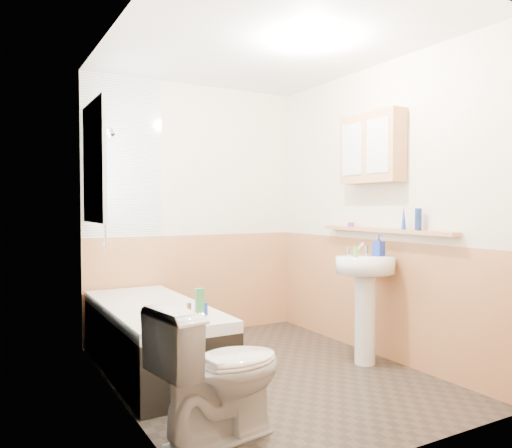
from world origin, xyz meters
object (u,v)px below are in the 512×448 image
object	(u,v)px
medicine_cabinet	(371,148)
toilet	(220,372)
bathtub	(153,336)
sink	(365,287)
pine_shelf	(383,230)

from	to	relation	value
medicine_cabinet	toilet	bearing A→B (deg)	-157.17
bathtub	sink	world-z (taller)	sink
toilet	sink	size ratio (longest dim) A/B	0.77
toilet	sink	distance (m)	1.73
sink	medicine_cabinet	bearing A→B (deg)	41.44
toilet	sink	xyz separation A→B (m)	(1.60, 0.62, 0.26)
sink	pine_shelf	world-z (taller)	pine_shelf
bathtub	medicine_cabinet	size ratio (longest dim) A/B	2.63
bathtub	toilet	distance (m)	1.30
pine_shelf	medicine_cabinet	xyz separation A→B (m)	(-0.03, 0.12, 0.69)
bathtub	pine_shelf	xyz separation A→B (m)	(1.77, -0.67, 0.81)
sink	pine_shelf	xyz separation A→B (m)	(0.20, 0.01, 0.46)
toilet	medicine_cabinet	distance (m)	2.38
toilet	pine_shelf	distance (m)	2.04
pine_shelf	medicine_cabinet	world-z (taller)	medicine_cabinet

